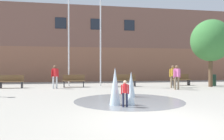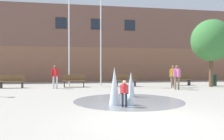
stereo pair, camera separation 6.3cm
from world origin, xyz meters
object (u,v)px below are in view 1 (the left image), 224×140
Objects in this scene: park_bench_far_left at (12,81)px; street_tree_near_building at (211,41)px; child_in_fountain at (125,91)px; flagpole_left at (69,25)px; adult_watching at (177,75)px; park_bench_far_right at (180,79)px; teen_by_trashcan at (55,75)px; flagpole_right at (101,29)px; park_bench_under_right_flagpole at (74,81)px; trash_can at (212,80)px; adult_near_bench at (173,75)px; park_bench_near_trashcan at (126,80)px.

park_bench_far_left is 0.32× the size of street_tree_near_building.
child_in_fountain is 0.20× the size of street_tree_near_building.
adult_watching is at bearing -26.58° from flagpole_left.
park_bench_far_right is at bearing -2.70° from flagpole_left.
flagpole_right reaches higher than teen_by_trashcan.
park_bench_under_right_flagpole reaches higher than trash_can.
teen_by_trashcan and adult_near_bench have the same top height.
park_bench_under_right_flagpole is 1.01× the size of adult_near_bench.
teen_by_trashcan is (-5.18, -0.90, 0.45)m from park_bench_near_trashcan.
flagpole_left is (0.92, 1.48, 3.69)m from teen_by_trashcan.
park_bench_under_right_flagpole is 1.61m from teen_by_trashcan.
adult_watching is 0.18× the size of flagpole_left.
flagpole_left is at bearing -146.89° from adult_watching.
flagpole_right is (6.38, 0.58, 3.92)m from park_bench_far_left.
park_bench_near_trashcan is at bearing -17.42° from flagpole_right.
park_bench_near_trashcan is 5.27m from teen_by_trashcan.
park_bench_far_right is 3.61m from adult_watching.
adult_watching is at bearing -37.42° from flagpole_right.
child_in_fountain reaches higher than park_bench_far_right.
adult_watching is at bearing -23.62° from park_bench_under_right_flagpole.
adult_watching is at bearing -156.19° from street_tree_near_building.
adult_watching is 0.19× the size of flagpole_right.
adult_watching is 0.32× the size of street_tree_near_building.
adult_watching is at bearing -46.82° from park_bench_near_trashcan.
adult_watching is at bearing -14.95° from park_bench_far_left.
flagpole_left is at bearing 120.51° from park_bench_under_right_flagpole.
park_bench_far_left is 3.20m from teen_by_trashcan.
park_bench_far_left is 7.51m from flagpole_right.
child_in_fountain is (-4.75, -5.54, -0.35)m from adult_watching.
park_bench_under_right_flagpole is 3.91m from park_bench_near_trashcan.
flagpole_right is (2.43, -0.00, -0.23)m from flagpole_left.
park_bench_far_left is at bearing -171.65° from flagpole_left.
flagpole_left is at bearing 8.02° from child_in_fountain.
adult_watching reaches higher than child_in_fountain.
park_bench_far_left is 4.31m from park_bench_under_right_flagpole.
teen_by_trashcan is 1.77× the size of trash_can.
park_bench_near_trashcan is (8.21, 0.01, 0.00)m from park_bench_far_left.
flagpole_left reaches higher than street_tree_near_building.
flagpole_right is at bearing 166.11° from street_tree_near_building.
park_bench_under_right_flagpole is 4.47m from flagpole_right.
trash_can is 0.18× the size of street_tree_near_building.
park_bench_far_right is at bearing 0.74° from park_bench_far_left.
adult_near_bench is (8.21, -0.84, 0.00)m from teen_by_trashcan.
park_bench_under_right_flagpole is 1.62× the size of child_in_fountain.
adult_watching is 1.00× the size of adult_near_bench.
park_bench_far_right is 2.48m from adult_near_bench.
park_bench_far_left is at bearing -179.26° from park_bench_far_right.
street_tree_near_building reaches higher than adult_near_bench.
trash_can is at bearing -5.87° from park_bench_near_trashcan.
adult_watching is at bearing -46.58° from child_in_fountain.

